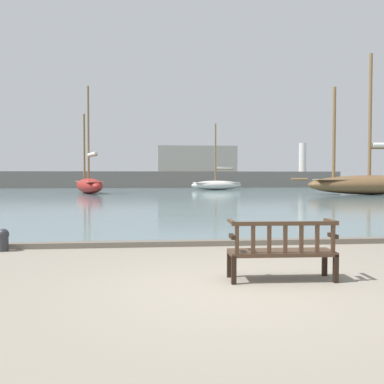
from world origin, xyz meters
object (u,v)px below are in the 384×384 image
(sailboat_far_port, at_px, (217,184))
(sailboat_mid_port, at_px, (89,184))
(park_bench, at_px, (282,250))
(mooring_bollard, at_px, (3,239))
(sailboat_far_starboard, at_px, (372,182))

(sailboat_far_port, xyz_separation_m, sailboat_mid_port, (-12.70, -8.37, 0.22))
(park_bench, height_order, mooring_bollard, park_bench)
(sailboat_far_starboard, xyz_separation_m, mooring_bollard, (-21.34, -24.09, -0.82))
(sailboat_mid_port, bearing_deg, sailboat_far_starboard, -11.82)
(park_bench, relative_size, sailboat_far_port, 0.22)
(sailboat_far_starboard, height_order, sailboat_mid_port, sailboat_far_starboard)
(sailboat_far_port, relative_size, mooring_bollard, 15.26)
(park_bench, relative_size, mooring_bollard, 3.38)
(sailboat_mid_port, relative_size, mooring_bollard, 19.73)
(sailboat_mid_port, xyz_separation_m, mooring_bollard, (2.19, -29.01, -0.65))
(sailboat_mid_port, bearing_deg, sailboat_far_port, 33.38)
(park_bench, height_order, sailboat_far_port, sailboat_far_port)
(sailboat_far_starboard, height_order, sailboat_far_port, sailboat_far_starboard)
(park_bench, distance_m, mooring_bollard, 5.94)
(sailboat_far_port, height_order, sailboat_mid_port, sailboat_mid_port)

